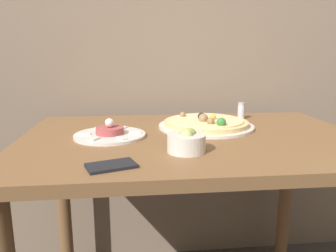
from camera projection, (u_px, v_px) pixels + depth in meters
The scene contains 7 objects.
back_wall at pixel (175, 3), 1.54m from camera, with size 8.00×0.05×2.60m.
dining_table at pixel (193, 166), 1.17m from camera, with size 1.19×0.80×0.79m.
pizza_plate at pixel (206, 124), 1.26m from camera, with size 0.36×0.36×0.06m.
tartare_plate at pixel (110, 134), 1.12m from camera, with size 0.24×0.24×0.06m.
small_bowl at pixel (187, 142), 0.95m from camera, with size 0.11×0.11×0.07m.
napkin at pixel (111, 166), 0.82m from camera, with size 0.14×0.11×0.01m.
salt_shaker at pixel (241, 111), 1.41m from camera, with size 0.03×0.03×0.07m.
Camera 1 is at (-0.21, -0.69, 1.07)m, focal length 35.00 mm.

